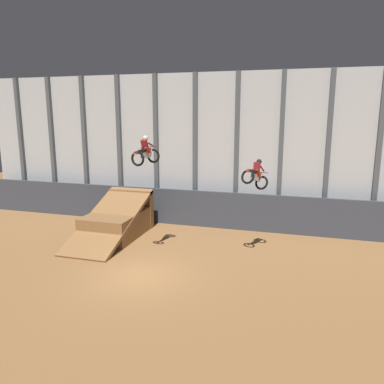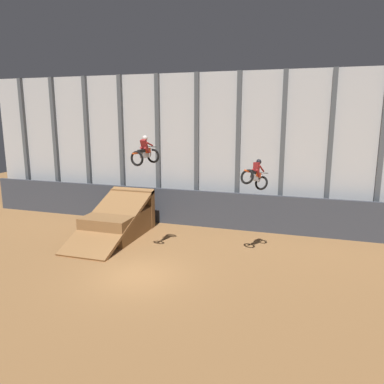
% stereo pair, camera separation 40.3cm
% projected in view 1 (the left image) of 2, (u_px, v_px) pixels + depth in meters
% --- Properties ---
extents(ground_plane, '(60.00, 60.00, 0.00)m').
position_uv_depth(ground_plane, '(139.00, 277.00, 17.05)').
color(ground_plane, olive).
extents(arena_back_wall, '(32.00, 0.40, 9.90)m').
position_uv_depth(arena_back_wall, '(196.00, 150.00, 24.87)').
color(arena_back_wall, silver).
rests_on(arena_back_wall, ground_plane).
extents(lower_barrier, '(31.36, 0.20, 2.39)m').
position_uv_depth(lower_barrier, '(191.00, 208.00, 24.67)').
color(lower_barrier, '#383D47').
rests_on(lower_barrier, ground_plane).
extents(dirt_ramp, '(2.93, 6.45, 2.63)m').
position_uv_depth(dirt_ramp, '(118.00, 221.00, 22.87)').
color(dirt_ramp, brown).
rests_on(dirt_ramp, ground_plane).
extents(rider_bike_left_air, '(0.97, 1.78, 1.44)m').
position_uv_depth(rider_bike_left_air, '(146.00, 153.00, 18.32)').
color(rider_bike_left_air, black).
extents(rider_bike_right_air, '(1.35, 1.82, 1.64)m').
position_uv_depth(rider_bike_right_air, '(256.00, 175.00, 18.50)').
color(rider_bike_right_air, black).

